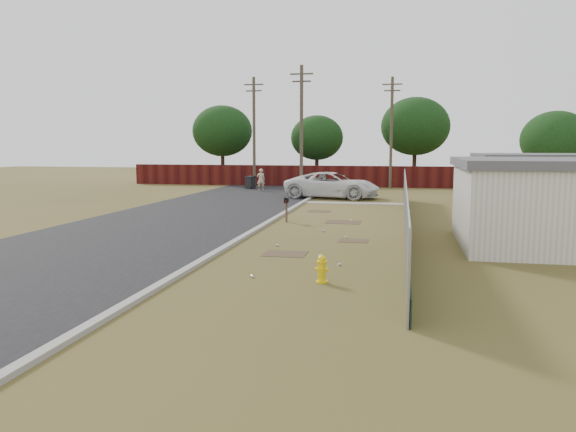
% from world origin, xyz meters
% --- Properties ---
extents(ground, '(120.00, 120.00, 0.00)m').
position_xyz_m(ground, '(0.00, 0.00, 0.00)').
color(ground, brown).
rests_on(ground, ground).
extents(street, '(15.10, 60.00, 0.12)m').
position_xyz_m(street, '(-6.76, 8.05, 0.02)').
color(street, black).
rests_on(street, ground).
extents(chainlink_fence, '(0.10, 27.06, 2.02)m').
position_xyz_m(chainlink_fence, '(3.12, 1.03, 0.80)').
color(chainlink_fence, '#92959A').
rests_on(chainlink_fence, ground).
extents(privacy_fence, '(30.00, 0.12, 1.80)m').
position_xyz_m(privacy_fence, '(-6.00, 25.00, 0.90)').
color(privacy_fence, '#47120F').
rests_on(privacy_fence, ground).
extents(utility_poles, '(12.60, 8.24, 9.00)m').
position_xyz_m(utility_poles, '(-3.67, 20.67, 4.69)').
color(utility_poles, '#4E4234').
rests_on(utility_poles, ground).
extents(houses, '(9.30, 17.24, 3.10)m').
position_xyz_m(houses, '(9.70, 3.13, 1.56)').
color(houses, silver).
rests_on(houses, ground).
extents(horizon_trees, '(33.32, 31.94, 7.78)m').
position_xyz_m(horizon_trees, '(0.84, 23.56, 4.63)').
color(horizon_trees, black).
rests_on(horizon_trees, ground).
extents(fire_hydrant, '(0.35, 0.34, 0.77)m').
position_xyz_m(fire_hydrant, '(0.93, -8.61, 0.36)').
color(fire_hydrant, yellow).
rests_on(fire_hydrant, ground).
extents(mailbox, '(0.20, 0.51, 1.17)m').
position_xyz_m(mailbox, '(-2.30, 2.53, 0.93)').
color(mailbox, brown).
rests_on(mailbox, ground).
extents(pickup_truck, '(6.69, 3.83, 1.76)m').
position_xyz_m(pickup_truck, '(-1.63, 14.67, 0.88)').
color(pickup_truck, white).
rests_on(pickup_truck, ground).
extents(pedestrian, '(0.74, 0.61, 1.73)m').
position_xyz_m(pedestrian, '(-7.81, 19.44, 0.87)').
color(pedestrian, '#BFAB8C').
rests_on(pedestrian, ground).
extents(trash_bin, '(0.89, 0.95, 1.04)m').
position_xyz_m(trash_bin, '(-9.13, 21.19, 0.53)').
color(trash_bin, black).
rests_on(trash_bin, ground).
extents(scattered_litter, '(2.64, 11.95, 0.07)m').
position_xyz_m(scattered_litter, '(0.07, -3.12, 0.04)').
color(scattered_litter, silver).
rests_on(scattered_litter, ground).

